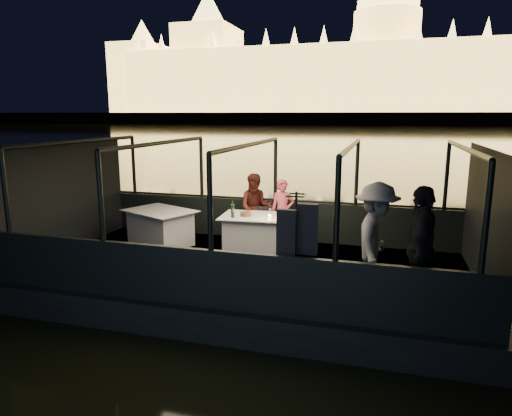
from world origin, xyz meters
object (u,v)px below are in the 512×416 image
(dining_table_central, at_px, (256,233))
(passenger_stripe, at_px, (376,244))
(coat_stand, at_px, (295,252))
(person_man_maroon, at_px, (256,209))
(passenger_dark, at_px, (420,255))
(dining_table_aft, at_px, (161,228))
(person_woman_coral, at_px, (283,211))
(chair_port_left, at_px, (264,225))
(chair_port_right, at_px, (286,227))
(wine_bottle, at_px, (233,210))

(dining_table_central, height_order, passenger_stripe, passenger_stripe)
(coat_stand, height_order, person_man_maroon, coat_stand)
(passenger_stripe, height_order, passenger_dark, passenger_dark)
(passenger_dark, bearing_deg, person_man_maroon, -123.79)
(dining_table_aft, xyz_separation_m, person_man_maroon, (1.95, 0.83, 0.36))
(coat_stand, distance_m, person_woman_coral, 3.57)
(dining_table_aft, xyz_separation_m, passenger_stripe, (4.63, -1.72, 0.47))
(coat_stand, relative_size, passenger_stripe, 0.97)
(dining_table_aft, height_order, chair_port_left, chair_port_left)
(chair_port_right, bearing_deg, coat_stand, -69.40)
(dining_table_central, relative_size, coat_stand, 0.82)
(chair_port_right, relative_size, coat_stand, 0.45)
(dining_table_aft, height_order, passenger_dark, passenger_dark)
(dining_table_aft, height_order, coat_stand, coat_stand)
(coat_stand, bearing_deg, passenger_dark, 15.88)
(person_man_maroon, height_order, passenger_stripe, passenger_stripe)
(person_man_maroon, bearing_deg, wine_bottle, -115.06)
(coat_stand, relative_size, passenger_dark, 0.95)
(dining_table_aft, relative_size, wine_bottle, 4.38)
(dining_table_aft, bearing_deg, dining_table_central, 2.84)
(chair_port_left, distance_m, wine_bottle, 1.02)
(chair_port_right, height_order, wine_bottle, wine_bottle)
(dining_table_central, distance_m, chair_port_left, 0.51)
(passenger_dark, xyz_separation_m, wine_bottle, (-3.51, 1.94, 0.06))
(dining_table_aft, relative_size, person_man_maroon, 0.95)
(dining_table_central, xyz_separation_m, person_woman_coral, (0.41, 0.72, 0.36))
(dining_table_central, height_order, coat_stand, coat_stand)
(dining_table_central, distance_m, wine_bottle, 0.73)
(passenger_stripe, height_order, wine_bottle, passenger_stripe)
(passenger_stripe, distance_m, passenger_dark, 0.75)
(chair_port_left, xyz_separation_m, person_man_maroon, (-0.26, 0.22, 0.30))
(wine_bottle, bearing_deg, person_man_maroon, 78.41)
(dining_table_central, bearing_deg, chair_port_left, 84.62)
(chair_port_left, xyz_separation_m, chair_port_right, (0.50, -0.01, 0.00))
(dining_table_central, height_order, passenger_dark, passenger_dark)
(chair_port_left, distance_m, person_man_maroon, 0.45)
(person_woman_coral, distance_m, wine_bottle, 1.31)
(wine_bottle, bearing_deg, coat_stand, -53.83)
(dining_table_central, relative_size, chair_port_right, 1.83)
(dining_table_central, bearing_deg, coat_stand, -63.36)
(coat_stand, bearing_deg, chair_port_left, 112.22)
(chair_port_left, bearing_deg, passenger_stripe, -59.02)
(chair_port_left, bearing_deg, chair_port_right, -16.30)
(person_woman_coral, bearing_deg, dining_table_central, -135.65)
(dining_table_central, distance_m, person_man_maroon, 0.84)
(dining_table_aft, height_order, passenger_stripe, passenger_stripe)
(person_man_maroon, xyz_separation_m, passenger_stripe, (2.68, -2.55, 0.10))
(chair_port_right, xyz_separation_m, passenger_dark, (2.55, -2.71, 0.40))
(coat_stand, bearing_deg, passenger_stripe, 38.94)
(passenger_dark, relative_size, wine_bottle, 5.58)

